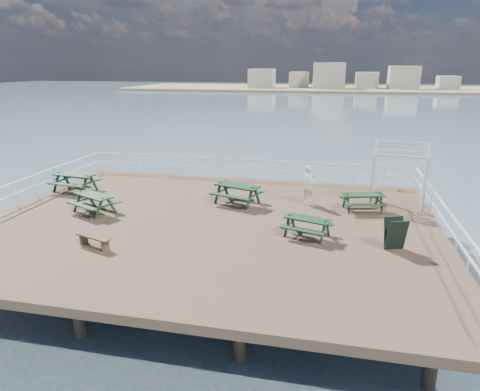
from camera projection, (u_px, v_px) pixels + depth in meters
name	position (u px, v px, depth m)	size (l,w,h in m)	color
ground	(209.00, 224.00, 17.23)	(18.00, 14.00, 0.30)	brown
sea_backdrop	(362.00, 86.00, 139.93)	(300.00, 300.00, 9.20)	#455E74
railing	(223.00, 183.00, 19.34)	(17.77, 13.76, 1.10)	silver
picnic_table_a	(75.00, 179.00, 21.05)	(2.23, 1.89, 0.99)	#13361F
picnic_table_b	(237.00, 190.00, 19.18)	(2.41, 2.16, 0.97)	#13361F
picnic_table_c	(363.00, 198.00, 18.28)	(1.99, 1.74, 0.83)	#13361F
picnic_table_d	(94.00, 199.00, 18.01)	(2.27, 2.10, 0.89)	#13361F
picnic_table_e	(307.00, 223.00, 15.49)	(1.95, 1.74, 0.79)	#13361F
flat_bench_near	(94.00, 239.00, 14.62)	(1.46, 0.77, 0.41)	brown
trellis_arbor	(399.00, 178.00, 18.67)	(2.46, 1.55, 2.87)	silver
sandwich_board	(395.00, 234.00, 14.39)	(0.80, 0.69, 1.11)	black
person	(309.00, 185.00, 19.08)	(0.63, 0.41, 1.73)	silver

